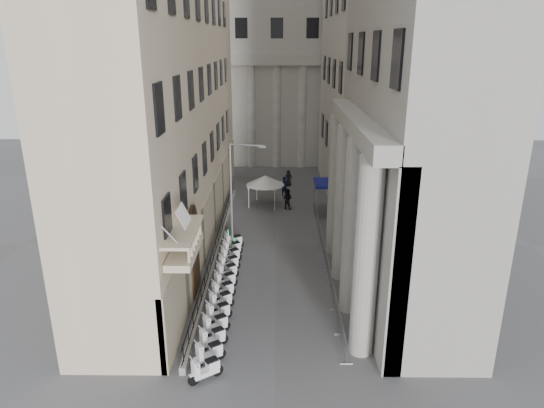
{
  "coord_description": "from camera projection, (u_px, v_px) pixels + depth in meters",
  "views": [
    {
      "loc": [
        0.06,
        -14.65,
        14.77
      ],
      "look_at": [
        -0.26,
        15.57,
        4.5
      ],
      "focal_mm": 32.0,
      "sensor_mm": 36.0,
      "label": 1
    }
  ],
  "objects": [
    {
      "name": "pedestrian_a",
      "position": [
        284.0,
        186.0,
        48.13
      ],
      "size": [
        0.84,
        0.72,
        1.94
      ],
      "primitive_type": "imported",
      "rotation": [
        0.0,
        0.0,
        3.57
      ],
      "color": "black",
      "rests_on": "ground"
    },
    {
      "name": "pedestrian_b",
      "position": [
        287.0,
        199.0,
        44.28
      ],
      "size": [
        1.16,
        1.06,
        1.93
      ],
      "primitive_type": "imported",
      "rotation": [
        0.0,
        0.0,
        2.7
      ],
      "color": "black",
      "rests_on": "ground"
    },
    {
      "name": "scooter_10",
      "position": [
        231.0,
        263.0,
        33.74
      ],
      "size": [
        1.47,
        1.25,
        1.5
      ],
      "primitive_type": null,
      "rotation": [
        0.0,
        0.0,
        2.17
      ],
      "color": "white",
      "rests_on": "ground"
    },
    {
      "name": "scooter_9",
      "position": [
        229.0,
        271.0,
        32.59
      ],
      "size": [
        1.47,
        1.25,
        1.5
      ],
      "primitive_type": null,
      "rotation": [
        0.0,
        0.0,
        2.17
      ],
      "color": "white",
      "rests_on": "ground"
    },
    {
      "name": "scooter_1",
      "position": [
        210.0,
        363.0,
        23.33
      ],
      "size": [
        1.47,
        1.25,
        1.5
      ],
      "primitive_type": null,
      "rotation": [
        0.0,
        0.0,
        2.17
      ],
      "color": "white",
      "rests_on": "ground"
    },
    {
      "name": "scooter_4",
      "position": [
        219.0,
        321.0,
        26.8
      ],
      "size": [
        1.47,
        1.25,
        1.5
      ],
      "primitive_type": null,
      "rotation": [
        0.0,
        0.0,
        2.17
      ],
      "color": "white",
      "rests_on": "ground"
    },
    {
      "name": "scooter_5",
      "position": [
        221.0,
        309.0,
        27.96
      ],
      "size": [
        1.47,
        1.25,
        1.5
      ],
      "primitive_type": null,
      "rotation": [
        0.0,
        0.0,
        2.17
      ],
      "color": "white",
      "rests_on": "ground"
    },
    {
      "name": "scooter_6",
      "position": [
        223.0,
        299.0,
        29.12
      ],
      "size": [
        1.47,
        1.25,
        1.5
      ],
      "primitive_type": null,
      "rotation": [
        0.0,
        0.0,
        2.17
      ],
      "color": "white",
      "rests_on": "ground"
    },
    {
      "name": "barrier_3",
      "position": [
        328.0,
        279.0,
        31.46
      ],
      "size": [
        0.6,
        2.4,
        1.1
      ],
      "primitive_type": null,
      "color": "#999BA0",
      "rests_on": "ground"
    },
    {
      "name": "barrier_5",
      "position": [
        322.0,
        248.0,
        36.19
      ],
      "size": [
        0.6,
        2.4,
        1.1
      ],
      "primitive_type": null,
      "color": "#999BA0",
      "rests_on": "ground"
    },
    {
      "name": "scooter_8",
      "position": [
        227.0,
        280.0,
        31.43
      ],
      "size": [
        1.47,
        1.25,
        1.5
      ],
      "primitive_type": null,
      "rotation": [
        0.0,
        0.0,
        2.17
      ],
      "color": "white",
      "rests_on": "ground"
    },
    {
      "name": "info_kiosk",
      "position": [
        227.0,
        239.0,
        35.86
      ],
      "size": [
        0.31,
        0.77,
        1.6
      ],
      "rotation": [
        0.0,
        0.0,
        0.1
      ],
      "color": "black",
      "rests_on": "ground"
    },
    {
      "name": "scooter_7",
      "position": [
        225.0,
        289.0,
        30.27
      ],
      "size": [
        1.47,
        1.25,
        1.5
      ],
      "primitive_type": null,
      "rotation": [
        0.0,
        0.0,
        2.17
      ],
      "color": "white",
      "rests_on": "ground"
    },
    {
      "name": "scooter_0",
      "position": [
        206.0,
        380.0,
        22.17
      ],
      "size": [
        1.47,
        1.25,
        1.5
      ],
      "primitive_type": null,
      "rotation": [
        0.0,
        0.0,
        2.17
      ],
      "color": "white",
      "rests_on": "ground"
    },
    {
      "name": "far_building",
      "position": [
        277.0,
        38.0,
        59.24
      ],
      "size": [
        22.0,
        10.0,
        30.0
      ],
      "primitive_type": "cube",
      "color": "silver",
      "rests_on": "ground"
    },
    {
      "name": "left_building",
      "position": [
        170.0,
        6.0,
        34.06
      ],
      "size": [
        5.0,
        36.0,
        34.0
      ],
      "primitive_type": "cube",
      "color": "beige",
      "rests_on": "ground"
    },
    {
      "name": "security_tent",
      "position": [
        262.0,
        179.0,
        45.2
      ],
      "size": [
        3.54,
        3.54,
        2.88
      ],
      "color": "white",
      "rests_on": "ground"
    },
    {
      "name": "barrier_0",
      "position": [
        343.0,
        349.0,
        24.36
      ],
      "size": [
        0.6,
        2.4,
        1.1
      ],
      "primitive_type": null,
      "color": "#999BA0",
      "rests_on": "ground"
    },
    {
      "name": "barrier_2",
      "position": [
        332.0,
        299.0,
        29.09
      ],
      "size": [
        0.6,
        2.4,
        1.1
      ],
      "primitive_type": null,
      "color": "#999BA0",
      "rests_on": "ground"
    },
    {
      "name": "scooter_3",
      "position": [
        216.0,
        334.0,
        25.64
      ],
      "size": [
        1.47,
        1.25,
        1.5
      ],
      "primitive_type": null,
      "rotation": [
        0.0,
        0.0,
        2.17
      ],
      "color": "white",
      "rests_on": "ground"
    },
    {
      "name": "street_lamp",
      "position": [
        235.0,
        190.0,
        33.97
      ],
      "size": [
        2.6,
        0.73,
        8.06
      ],
      "rotation": [
        0.0,
        0.0,
        -0.21
      ],
      "color": "#92959A",
      "rests_on": "ground"
    },
    {
      "name": "barrier_1",
      "position": [
        337.0,
        322.0,
        26.72
      ],
      "size": [
        0.6,
        2.4,
        1.1
      ],
      "primitive_type": null,
      "color": "#999BA0",
      "rests_on": "ground"
    },
    {
      "name": "iron_fence",
      "position": [
        218.0,
        251.0,
        35.71
      ],
      "size": [
        0.3,
        28.0,
        1.4
      ],
      "primitive_type": null,
      "color": "black",
      "rests_on": "ground"
    },
    {
      "name": "flag",
      "position": [
        192.0,
        362.0,
        23.39
      ],
      "size": [
        1.0,
        1.4,
        8.2
      ],
      "primitive_type": null,
      "color": "#9E0C11",
      "rests_on": "ground"
    },
    {
      "name": "barrier_7",
      "position": [
        317.0,
        224.0,
        40.92
      ],
      "size": [
        0.6,
        2.4,
        1.1
      ],
      "primitive_type": null,
      "color": "#999BA0",
      "rests_on": "ground"
    },
    {
      "name": "barrier_8",
      "position": [
        314.0,
        214.0,
        43.29
      ],
      "size": [
        0.6,
        2.4,
        1.1
      ],
      "primitive_type": null,
      "color": "#999BA0",
      "rests_on": "ground"
    },
    {
      "name": "blue_awning",
      "position": [
        323.0,
        214.0,
        43.2
      ],
      "size": [
        1.6,
        3.0,
        3.0
      ],
      "primitive_type": null,
      "color": "navy",
      "rests_on": "ground"
    },
    {
      "name": "barrier_4",
      "position": [
        325.0,
        263.0,
        33.82
      ],
      "size": [
        0.6,
        2.4,
        1.1
      ],
      "primitive_type": null,
      "color": "#999BA0",
      "rests_on": "ground"
    },
    {
      "name": "scooter_11",
      "position": [
        232.0,
        256.0,
        34.9
      ],
      "size": [
        1.47,
        1.25,
        1.5
      ],
      "primitive_type": null,
      "rotation": [
        0.0,
        0.0,
        2.17
      ],
      "color": "white",
      "rests_on": "ground"
    },
    {
      "name": "pedestrian_c",
      "position": [
        288.0,
        178.0,
        51.34
      ],
      "size": [
        0.87,
        0.6,
        1.71
      ],
      "primitive_type": "imported",
      "rotation": [
        0.0,
        0.0,
        3.2
      ],
      "color": "black",
      "rests_on": "ground"
    },
    {
      "name": "barrier_6",
      "position": [
        319.0,
        235.0,
        38.56
      ],
      "size": [
        0.6,
        2.4,
        1.1
      ],
      "primitive_type": null,
      "color": "#999BA0",
      "rests_on": "ground"
    },
    {
      "name": "scooter_12",
      "position": [
        234.0,
        249.0,
        36.06
      ],
      "size": [
        1.47,
        1.25,
        1.5
      ],
      "primitive_type": null,
      "rotation": [
        0.0,
        0.0,
        2.17
      ],
      "color": "white",
      "rests_on": "ground"
    },
    {
      "name": "scooter_2",
      "position": [
        213.0,
        348.0,
        24.49
      ],
      "size": [
        1.47,
        1.25,
        1.5
      ],
      "primitive_type": null,
      "rotation": [
        0.0,
        0.0,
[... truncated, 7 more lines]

